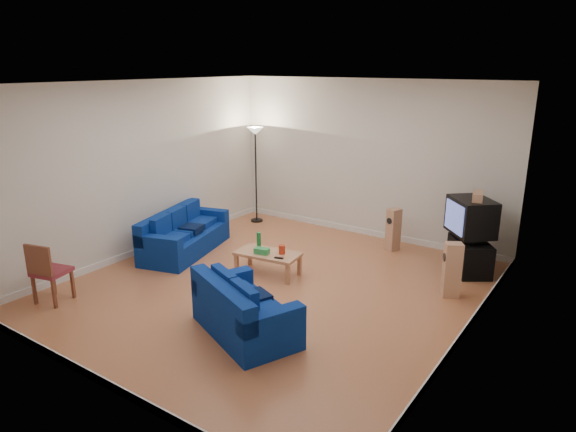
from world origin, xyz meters
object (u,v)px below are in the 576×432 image
Objects in this scene: sofa_three_seat at (183,237)px; sofa_loveseat at (242,314)px; coffee_table at (268,255)px; television at (471,217)px; tv_stand at (470,256)px.

sofa_three_seat is 3.43m from sofa_loveseat.
coffee_table is 3.52m from television.
sofa_three_seat is at bearing -107.66° from television.
sofa_three_seat reaches higher than tv_stand.
television is at bearing 98.91° from sofa_three_seat.
coffee_table is at bearing 75.31° from sofa_three_seat.
tv_stand is at bearing 98.21° from sofa_three_seat.
sofa_three_seat is 1.92× the size of coffee_table.
coffee_table is (2.00, 0.03, 0.05)m from sofa_three_seat.
sofa_three_seat is at bearing -179.12° from coffee_table.
coffee_table is 1.15× the size of television.
television reaches higher than sofa_loveseat.
sofa_three_seat is 2.38× the size of tv_stand.
coffee_table is 1.24× the size of tv_stand.
sofa_loveseat is 2.04m from coffee_table.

